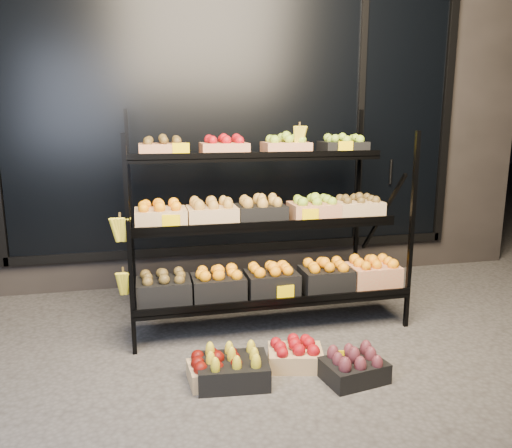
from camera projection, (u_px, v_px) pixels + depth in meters
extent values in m
plane|color=#514F4C|center=(285.00, 350.00, 3.49)|extent=(24.00, 24.00, 0.00)
cube|color=#2D2826|center=(222.00, 103.00, 5.60)|extent=(6.00, 2.00, 3.50)
cube|color=black|center=(240.00, 122.00, 4.67)|extent=(4.20, 0.04, 2.40)
cube|color=black|center=(241.00, 247.00, 4.90)|extent=(4.30, 0.06, 0.08)
cube|color=black|center=(446.00, 122.00, 5.12)|extent=(0.08, 0.06, 2.50)
cube|color=black|center=(360.00, 122.00, 4.91)|extent=(0.06, 0.06, 2.50)
cylinder|color=black|center=(391.00, 172.00, 5.06)|extent=(0.02, 0.02, 0.25)
cube|color=black|center=(129.00, 248.00, 3.28)|extent=(0.03, 0.03, 1.50)
cube|color=black|center=(412.00, 232.00, 3.73)|extent=(0.03, 0.03, 1.50)
cube|color=black|center=(131.00, 210.00, 4.18)|extent=(0.03, 0.03, 1.66)
cube|color=black|center=(358.00, 201.00, 4.63)|extent=(0.03, 0.03, 1.66)
cube|color=black|center=(273.00, 297.00, 3.76)|extent=(2.05, 0.42, 0.03)
cube|color=black|center=(280.00, 302.00, 3.57)|extent=(2.05, 0.02, 0.05)
cube|color=black|center=(264.00, 224.00, 3.95)|extent=(2.05, 0.40, 0.03)
cube|color=black|center=(270.00, 225.00, 3.76)|extent=(2.05, 0.02, 0.05)
cube|color=black|center=(255.00, 158.00, 4.13)|extent=(2.05, 0.40, 0.03)
cube|color=black|center=(260.00, 155.00, 3.94)|extent=(2.05, 0.02, 0.05)
cube|color=tan|center=(163.00, 151.00, 3.95)|extent=(0.38, 0.28, 0.11)
ellipsoid|color=brown|center=(163.00, 140.00, 3.93)|extent=(0.32, 0.24, 0.07)
cube|color=tan|center=(224.00, 150.00, 4.05)|extent=(0.38, 0.28, 0.11)
ellipsoid|color=#B10C1C|center=(224.00, 139.00, 4.04)|extent=(0.32, 0.24, 0.07)
cube|color=tan|center=(286.00, 149.00, 4.17)|extent=(0.38, 0.28, 0.11)
ellipsoid|color=#9ECC33|center=(286.00, 138.00, 4.15)|extent=(0.32, 0.24, 0.07)
cube|color=black|center=(343.00, 148.00, 4.28)|extent=(0.38, 0.28, 0.11)
ellipsoid|color=#9ECC33|center=(343.00, 138.00, 4.26)|extent=(0.32, 0.24, 0.07)
cube|color=tan|center=(161.00, 218.00, 3.75)|extent=(0.38, 0.28, 0.14)
ellipsoid|color=#FF980D|center=(160.00, 205.00, 3.73)|extent=(0.32, 0.24, 0.07)
cube|color=tan|center=(212.00, 216.00, 3.84)|extent=(0.38, 0.28, 0.14)
ellipsoid|color=#BF8B35|center=(212.00, 203.00, 3.82)|extent=(0.32, 0.24, 0.07)
cube|color=black|center=(261.00, 214.00, 3.92)|extent=(0.38, 0.28, 0.14)
ellipsoid|color=#BF8B35|center=(261.00, 201.00, 3.90)|extent=(0.32, 0.24, 0.07)
cube|color=tan|center=(313.00, 211.00, 4.02)|extent=(0.38, 0.28, 0.14)
ellipsoid|color=#9ECC33|center=(314.00, 199.00, 4.00)|extent=(0.32, 0.24, 0.07)
cube|color=tan|center=(357.00, 209.00, 4.10)|extent=(0.38, 0.28, 0.14)
ellipsoid|color=brown|center=(358.00, 197.00, 4.08)|extent=(0.32, 0.24, 0.07)
cube|color=black|center=(164.00, 292.00, 3.56)|extent=(0.38, 0.28, 0.18)
ellipsoid|color=brown|center=(163.00, 276.00, 3.54)|extent=(0.32, 0.24, 0.07)
cube|color=black|center=(218.00, 288.00, 3.65)|extent=(0.38, 0.28, 0.18)
ellipsoid|color=#FF980D|center=(218.00, 272.00, 3.63)|extent=(0.32, 0.24, 0.07)
cube|color=black|center=(272.00, 284.00, 3.74)|extent=(0.38, 0.28, 0.18)
ellipsoid|color=#FF980D|center=(272.00, 268.00, 3.71)|extent=(0.32, 0.24, 0.07)
cube|color=black|center=(326.00, 280.00, 3.83)|extent=(0.38, 0.28, 0.18)
ellipsoid|color=#FF980D|center=(326.00, 265.00, 3.81)|extent=(0.32, 0.24, 0.07)
cube|color=tan|center=(373.00, 276.00, 3.92)|extent=(0.38, 0.28, 0.18)
ellipsoid|color=#FF980D|center=(373.00, 261.00, 3.90)|extent=(0.32, 0.24, 0.07)
ellipsoid|color=yellow|center=(120.00, 216.00, 3.24)|extent=(0.14, 0.08, 0.22)
ellipsoid|color=yellow|center=(123.00, 271.00, 3.32)|extent=(0.14, 0.08, 0.22)
ellipsoid|color=yellow|center=(300.00, 125.00, 4.05)|extent=(0.14, 0.08, 0.22)
cube|color=#FFD400|center=(171.00, 223.00, 3.63)|extent=(0.13, 0.01, 0.12)
cube|color=#FFD400|center=(310.00, 217.00, 3.86)|extent=(0.13, 0.01, 0.12)
cube|color=#FFD400|center=(346.00, 148.00, 4.13)|extent=(0.13, 0.01, 0.12)
cube|color=#FFD400|center=(181.00, 151.00, 3.83)|extent=(0.13, 0.01, 0.12)
cube|color=#FFD400|center=(285.00, 294.00, 3.62)|extent=(0.13, 0.01, 0.12)
cube|color=#FFD400|center=(340.00, 365.00, 3.15)|extent=(0.13, 0.01, 0.12)
cube|color=tan|center=(216.00, 373.00, 3.06)|extent=(0.35, 0.27, 0.11)
ellipsoid|color=#680C07|center=(216.00, 359.00, 3.04)|extent=(0.29, 0.22, 0.07)
cube|color=black|center=(233.00, 371.00, 3.04)|extent=(0.46, 0.36, 0.15)
ellipsoid|color=yellow|center=(233.00, 356.00, 3.02)|extent=(0.38, 0.30, 0.07)
cube|color=tan|center=(295.00, 358.00, 3.24)|extent=(0.40, 0.33, 0.12)
ellipsoid|color=#B10C1C|center=(295.00, 345.00, 3.23)|extent=(0.33, 0.28, 0.07)
cube|color=black|center=(354.00, 370.00, 3.08)|extent=(0.41, 0.33, 0.13)
ellipsoid|color=maroon|center=(354.00, 357.00, 3.06)|extent=(0.35, 0.28, 0.07)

